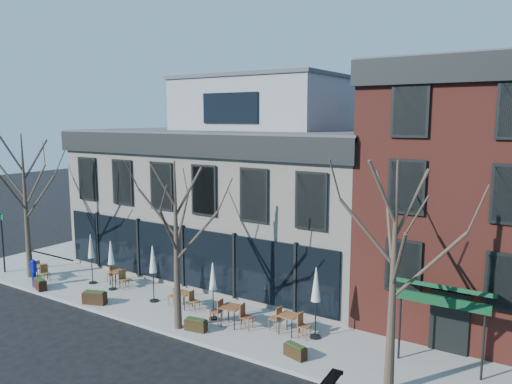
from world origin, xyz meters
The scene contains 24 objects.
ground centered at (0.00, 0.00, 0.00)m, with size 120.00×120.00×0.00m, color black.
sidewalk_front centered at (3.25, -2.15, 0.07)m, with size 33.50×4.70×0.15m, color gray.
sidewalk_side centered at (-11.25, 6.00, 0.07)m, with size 4.50×12.00×0.15m, color gray.
corner_building centered at (0.07, 5.07, 4.72)m, with size 18.39×10.39×11.10m.
red_brick_building centered at (13.00, 4.98, 5.64)m, with size 8.20×11.78×11.18m.
tree_corner centered at (-8.49, -3.20, 4.25)m, with size 3.93×3.98×7.92m.
tree_mid centered at (3.01, -3.90, 3.79)m, with size 3.50×3.55×7.04m.
tree_right centered at (12.01, -3.90, 4.02)m, with size 3.72×3.77×7.48m.
sign_pole centered at (-10.50, -3.50, 2.07)m, with size 0.50×0.10×3.40m.
call_box centered at (-6.79, -4.07, 0.94)m, with size 0.30×0.30×1.49m.
cafe_set_0 centered at (-7.67, -3.12, 0.62)m, with size 1.78×0.81×0.92m.
cafe_set_1 centered at (-3.29, -1.57, 0.63)m, with size 1.83×0.85×0.94m.
cafe_set_3 centered at (1.73, -2.08, 0.61)m, with size 1.70×0.69×0.90m.
cafe_set_4 centered at (4.75, -2.52, 0.69)m, with size 2.02×0.88×1.05m.
cafe_set_5 centered at (7.21, -1.88, 0.66)m, with size 1.91×0.80×1.00m.
umbrella_0 centered at (-4.68, -2.07, 2.03)m, with size 0.43×0.43×2.66m.
umbrella_1 centered at (-3.02, -2.17, 1.96)m, with size 0.41×0.41×2.56m.
umbrella_2 centered at (-0.04, -2.22, 2.09)m, with size 0.44×0.44×2.74m.
umbrella_3 centered at (3.66, -2.35, 1.94)m, with size 0.41×0.41×2.54m.
umbrella_4 centered at (8.26, -1.64, 2.21)m, with size 0.47×0.47×2.91m.
planter_0 centered at (-6.19, -4.15, 0.43)m, with size 1.07×0.68×0.56m.
planter_1 centered at (-2.17, -3.98, 0.46)m, with size 1.18×0.80×0.62m.
planter_2 centered at (3.81, -3.71, 0.41)m, with size 0.97×0.52×0.52m.
planter_3 centered at (8.39, -3.54, 0.40)m, with size 0.96×0.58×0.50m.
Camera 1 is at (16.55, -18.82, 8.87)m, focal length 35.00 mm.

